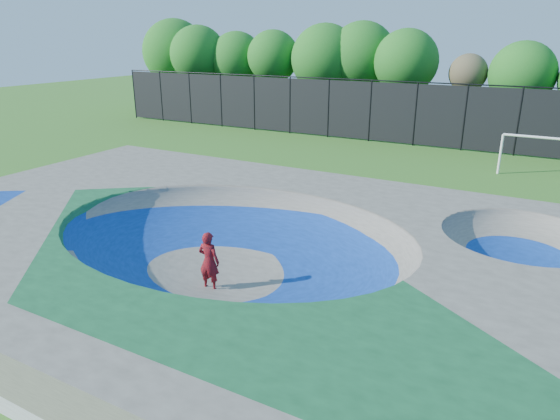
{
  "coord_description": "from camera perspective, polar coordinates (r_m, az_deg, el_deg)",
  "views": [
    {
      "loc": [
        7.72,
        -11.16,
        6.76
      ],
      "look_at": [
        0.0,
        3.0,
        1.1
      ],
      "focal_mm": 32.0,
      "sensor_mm": 36.0,
      "label": 1
    }
  ],
  "objects": [
    {
      "name": "ground",
      "position": [
        15.16,
        -5.48,
        -7.24
      ],
      "size": [
        120.0,
        120.0,
        0.0
      ],
      "primitive_type": "plane",
      "color": "#2D651C",
      "rests_on": "ground"
    },
    {
      "name": "skate_deck",
      "position": [
        14.84,
        -5.57,
        -4.65
      ],
      "size": [
        22.0,
        14.0,
        1.5
      ],
      "primitive_type": "cube",
      "color": "gray",
      "rests_on": "ground"
    },
    {
      "name": "skater",
      "position": [
        13.98,
        -8.12,
        -5.82
      ],
      "size": [
        0.66,
        0.46,
        1.73
      ],
      "primitive_type": "imported",
      "rotation": [
        0.0,
        0.0,
        3.21
      ],
      "color": "red",
      "rests_on": "ground"
    },
    {
      "name": "skateboard",
      "position": [
        14.36,
        -7.96,
        -8.85
      ],
      "size": [
        0.79,
        0.25,
        0.05
      ],
      "primitive_type": "cube",
      "rotation": [
        0.0,
        0.0,
        0.04
      ],
      "color": "black",
      "rests_on": "ground"
    },
    {
      "name": "soccer_goal",
      "position": [
        27.84,
        27.13,
        6.24
      ],
      "size": [
        3.19,
        0.12,
        2.1
      ],
      "color": "white",
      "rests_on": "ground"
    },
    {
      "name": "fence",
      "position": [
        33.4,
        15.22,
        10.65
      ],
      "size": [
        48.09,
        0.09,
        4.04
      ],
      "color": "black",
      "rests_on": "ground"
    },
    {
      "name": "treeline",
      "position": [
        38.6,
        14.29,
        16.12
      ],
      "size": [
        53.61,
        7.42,
        8.27
      ],
      "color": "#4F3927",
      "rests_on": "ground"
    }
  ]
}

